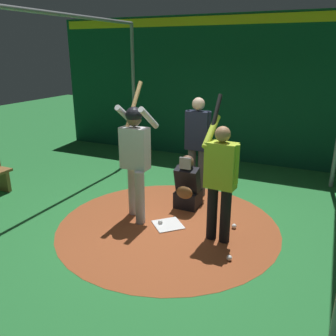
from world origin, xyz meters
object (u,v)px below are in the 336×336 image
(home_plate, at_px, (168,225))
(baseball_0, at_px, (229,258))
(visitor, at_px, (220,176))
(baseball_2, at_px, (160,222))
(baseball_1, at_px, (234,226))
(umpire, at_px, (197,141))
(batter, at_px, (135,152))
(catcher, at_px, (187,188))

(home_plate, relative_size, baseball_0, 5.68)
(visitor, xyz_separation_m, baseball_2, (-0.05, -0.95, -0.93))
(home_plate, distance_m, baseball_1, 1.02)
(visitor, bearing_deg, umpire, -144.63)
(batter, distance_m, baseball_2, 1.16)
(catcher, relative_size, baseball_0, 12.82)
(batter, distance_m, umpire, 1.45)
(batter, bearing_deg, baseball_1, 101.15)
(umpire, xyz_separation_m, baseball_2, (1.40, -0.07, -0.99))
(batter, height_order, visitor, batter)
(batter, height_order, baseball_0, batter)
(baseball_1, height_order, baseball_2, same)
(baseball_1, bearing_deg, umpire, -135.74)
(batter, distance_m, visitor, 1.41)
(catcher, bearing_deg, baseball_0, 40.78)
(umpire, bearing_deg, visitor, 31.19)
(visitor, distance_m, baseball_0, 1.08)
(home_plate, height_order, baseball_0, baseball_0)
(visitor, xyz_separation_m, baseball_1, (-0.41, 0.14, -0.93))
(baseball_0, xyz_separation_m, baseball_2, (-0.52, -1.26, 0.00))
(baseball_1, bearing_deg, catcher, -113.72)
(catcher, height_order, visitor, visitor)
(umpire, height_order, baseball_0, umpire)
(umpire, height_order, baseball_1, umpire)
(catcher, bearing_deg, home_plate, -1.42)
(home_plate, xyz_separation_m, baseball_2, (0.02, -0.12, 0.03))
(umpire, bearing_deg, batter, -21.05)
(home_plate, bearing_deg, baseball_0, 64.28)
(umpire, distance_m, baseball_2, 1.72)
(catcher, bearing_deg, batter, -39.43)
(umpire, relative_size, visitor, 0.90)
(home_plate, bearing_deg, catcher, 178.58)
(home_plate, relative_size, visitor, 0.21)
(batter, relative_size, baseball_2, 29.09)
(catcher, xyz_separation_m, umpire, (-0.63, -0.07, 0.66))
(visitor, bearing_deg, baseball_2, -88.99)
(baseball_1, distance_m, baseball_2, 1.14)
(home_plate, distance_m, baseball_0, 1.26)
(batter, relative_size, baseball_0, 29.09)
(baseball_1, bearing_deg, baseball_0, 11.03)
(catcher, height_order, baseball_0, catcher)
(batter, relative_size, visitor, 1.06)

